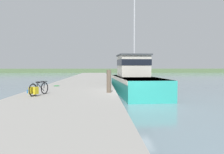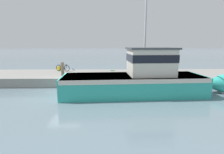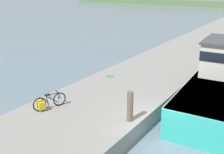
{
  "view_description": "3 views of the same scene",
  "coord_description": "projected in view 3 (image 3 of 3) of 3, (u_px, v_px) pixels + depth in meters",
  "views": [
    {
      "loc": [
        -1.85,
        -13.38,
        2.37
      ],
      "look_at": [
        -1.16,
        2.11,
        1.62
      ],
      "focal_mm": 35.0,
      "sensor_mm": 36.0,
      "label": 1
    },
    {
      "loc": [
        13.62,
        3.51,
        3.69
      ],
      "look_at": [
        0.03,
        3.77,
        1.14
      ],
      "focal_mm": 28.0,
      "sensor_mm": 36.0,
      "label": 2
    },
    {
      "loc": [
        3.87,
        -10.09,
        6.58
      ],
      "look_at": [
        -3.82,
        1.7,
        1.75
      ],
      "focal_mm": 45.0,
      "sensor_mm": 36.0,
      "label": 3
    }
  ],
  "objects": [
    {
      "name": "water_bottle_by_bike",
      "position": [
        59.0,
        97.0,
        14.51
      ],
      "size": [
        0.07,
        0.07,
        0.19
      ],
      "primitive_type": "cylinder",
      "color": "blue",
      "rests_on": "dock_pier"
    },
    {
      "name": "bicycle_touring",
      "position": [
        47.0,
        102.0,
        13.22
      ],
      "size": [
        0.76,
        1.61,
        0.74
      ],
      "rotation": [
        0.0,
        0.0,
        -0.34
      ],
      "color": "black",
      "rests_on": "dock_pier"
    },
    {
      "name": "ground_plane",
      "position": [
        164.0,
        142.0,
        12.13
      ],
      "size": [
        320.0,
        320.0,
        0.0
      ],
      "primitive_type": "plane",
      "color": "slate"
    },
    {
      "name": "mooring_post",
      "position": [
        130.0,
        106.0,
        12.01
      ],
      "size": [
        0.27,
        0.27,
        1.35
      ],
      "primitive_type": "cylinder",
      "color": "brown",
      "rests_on": "dock_pier"
    },
    {
      "name": "hose_coil",
      "position": [
        110.0,
        76.0,
        17.82
      ],
      "size": [
        0.46,
        0.46,
        0.04
      ],
      "primitive_type": "torus",
      "color": "#197A2D",
      "rests_on": "dock_pier"
    },
    {
      "name": "water_bottle_on_curb",
      "position": [
        50.0,
        96.0,
        14.56
      ],
      "size": [
        0.07,
        0.07,
        0.2
      ],
      "primitive_type": "cylinder",
      "color": "blue",
      "rests_on": "dock_pier"
    },
    {
      "name": "dock_pier",
      "position": [
        94.0,
        112.0,
        13.96
      ],
      "size": [
        5.6,
        80.0,
        0.82
      ],
      "primitive_type": "cube",
      "color": "gray",
      "rests_on": "ground_plane"
    },
    {
      "name": "fishing_boat_main",
      "position": [
        224.0,
        80.0,
        15.83
      ],
      "size": [
        3.82,
        12.19,
        10.42
      ],
      "rotation": [
        0.0,
        0.0,
        0.06
      ],
      "color": "teal",
      "rests_on": "ground_plane"
    }
  ]
}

